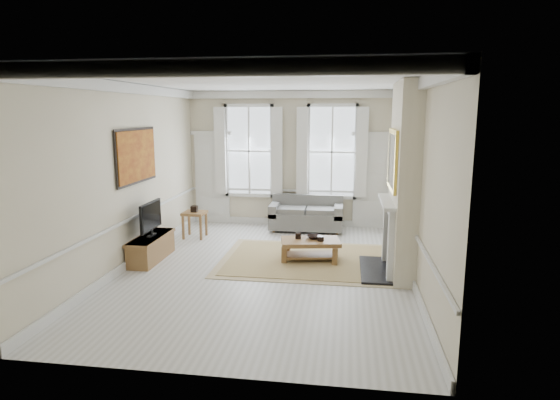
% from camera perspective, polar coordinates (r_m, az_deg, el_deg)
% --- Properties ---
extents(floor, '(7.20, 7.20, 0.00)m').
position_cam_1_polar(floor, '(8.77, -1.68, -8.47)').
color(floor, '#B7B5AD').
rests_on(floor, ground).
extents(ceiling, '(7.20, 7.20, 0.00)m').
position_cam_1_polar(ceiling, '(8.30, -1.81, 14.30)').
color(ceiling, white).
rests_on(ceiling, back_wall).
extents(back_wall, '(5.20, 0.00, 5.20)m').
position_cam_1_polar(back_wall, '(11.90, 1.26, 5.00)').
color(back_wall, beige).
rests_on(back_wall, floor).
extents(left_wall, '(0.00, 7.20, 7.20)m').
position_cam_1_polar(left_wall, '(9.18, -17.97, 2.80)').
color(left_wall, beige).
rests_on(left_wall, floor).
extents(right_wall, '(0.00, 7.20, 7.20)m').
position_cam_1_polar(right_wall, '(8.32, 16.19, 2.14)').
color(right_wall, beige).
rests_on(right_wall, floor).
extents(window_left, '(1.26, 0.20, 2.20)m').
position_cam_1_polar(window_left, '(12.01, -3.77, 5.99)').
color(window_left, '#B2BCC6').
rests_on(window_left, back_wall).
extents(window_right, '(1.26, 0.20, 2.20)m').
position_cam_1_polar(window_right, '(11.75, 6.35, 5.85)').
color(window_right, '#B2BCC6').
rests_on(window_right, back_wall).
extents(door_left, '(0.90, 0.08, 2.30)m').
position_cam_1_polar(door_left, '(12.35, -8.27, 2.53)').
color(door_left, silver).
rests_on(door_left, floor).
extents(door_right, '(0.90, 0.08, 2.30)m').
position_cam_1_polar(door_right, '(11.86, 11.11, 2.10)').
color(door_right, silver).
rests_on(door_right, floor).
extents(painting, '(0.05, 1.66, 1.06)m').
position_cam_1_polar(painting, '(9.39, -17.07, 5.17)').
color(painting, '#BE7B20').
rests_on(painting, left_wall).
extents(chimney_breast, '(0.35, 1.70, 3.38)m').
position_cam_1_polar(chimney_breast, '(8.50, 14.84, 2.37)').
color(chimney_breast, beige).
rests_on(chimney_breast, floor).
extents(hearth, '(0.55, 1.50, 0.05)m').
position_cam_1_polar(hearth, '(8.85, 11.56, -8.34)').
color(hearth, black).
rests_on(hearth, floor).
extents(fireplace, '(0.21, 1.45, 1.33)m').
position_cam_1_polar(fireplace, '(8.66, 13.05, -3.93)').
color(fireplace, silver).
rests_on(fireplace, floor).
extents(mirror, '(0.06, 1.26, 1.06)m').
position_cam_1_polar(mirror, '(8.43, 13.50, 4.77)').
color(mirror, gold).
rests_on(mirror, chimney_breast).
extents(sofa, '(1.78, 0.86, 0.84)m').
position_cam_1_polar(sofa, '(11.58, 3.25, -1.92)').
color(sofa, slate).
rests_on(sofa, floor).
extents(side_table, '(0.52, 0.52, 0.61)m').
position_cam_1_polar(side_table, '(11.00, -10.37, -2.00)').
color(side_table, brown).
rests_on(side_table, floor).
extents(rug, '(3.50, 2.60, 0.02)m').
position_cam_1_polar(rug, '(9.29, 3.71, -7.30)').
color(rug, '#A38A54').
rests_on(rug, floor).
extents(coffee_table, '(1.23, 0.85, 0.42)m').
position_cam_1_polar(coffee_table, '(9.19, 3.74, -5.34)').
color(coffee_table, brown).
rests_on(coffee_table, rug).
extents(ceramic_pot_a, '(0.12, 0.12, 0.12)m').
position_cam_1_polar(ceramic_pot_a, '(9.22, 2.22, -4.37)').
color(ceramic_pot_a, black).
rests_on(ceramic_pot_a, coffee_table).
extents(ceramic_pot_b, '(0.13, 0.13, 0.09)m').
position_cam_1_polar(ceramic_pot_b, '(9.10, 4.98, -4.70)').
color(ceramic_pot_b, black).
rests_on(ceramic_pot_b, coffee_table).
extents(bowl, '(0.35, 0.35, 0.07)m').
position_cam_1_polar(bowl, '(9.25, 4.11, -4.50)').
color(bowl, black).
rests_on(bowl, coffee_table).
extents(tv_stand, '(0.44, 1.36, 0.49)m').
position_cam_1_polar(tv_stand, '(9.58, -15.41, -5.66)').
color(tv_stand, brown).
rests_on(tv_stand, floor).
extents(tv, '(0.08, 0.90, 0.68)m').
position_cam_1_polar(tv, '(9.42, -15.47, -1.94)').
color(tv, black).
rests_on(tv, tv_stand).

